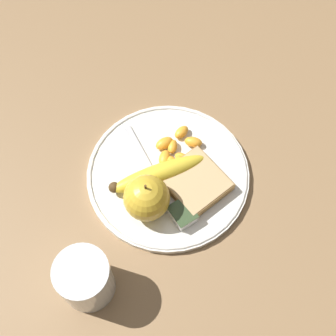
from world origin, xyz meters
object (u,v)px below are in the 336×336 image
(jam_packet, at_px, (182,214))
(apple, at_px, (147,198))
(banana, at_px, (157,172))
(plate, at_px, (168,174))
(juice_glass, at_px, (86,279))
(fork, at_px, (153,175))
(bread_slice, at_px, (195,182))

(jam_packet, bearing_deg, apple, 40.81)
(banana, distance_m, jam_packet, 0.09)
(plate, relative_size, banana, 1.64)
(juice_glass, distance_m, fork, 0.22)
(banana, bearing_deg, jam_packet, 177.56)
(plate, height_order, banana, banana)
(fork, bearing_deg, bread_slice, 48.75)
(bread_slice, relative_size, fork, 0.58)
(juice_glass, distance_m, banana, 0.22)
(plate, distance_m, juice_glass, 0.24)
(banana, bearing_deg, apple, 131.95)
(apple, bearing_deg, banana, -48.05)
(plate, xyz_separation_m, jam_packet, (-0.08, 0.02, 0.01))
(bread_slice, bearing_deg, apple, 83.81)
(apple, relative_size, bread_slice, 0.79)
(bread_slice, bearing_deg, fork, 42.63)
(apple, xyz_separation_m, bread_slice, (-0.01, -0.09, -0.03))
(juice_glass, bearing_deg, jam_packet, -85.37)
(plate, xyz_separation_m, bread_slice, (-0.04, -0.03, 0.02))
(bread_slice, distance_m, fork, 0.08)
(plate, relative_size, fork, 1.54)
(juice_glass, xyz_separation_m, apple, (0.06, -0.15, 0.01))
(apple, distance_m, fork, 0.07)
(apple, relative_size, banana, 0.49)
(fork, distance_m, jam_packet, 0.09)
(banana, distance_m, fork, 0.02)
(apple, bearing_deg, fork, -40.93)
(apple, distance_m, bread_slice, 0.10)
(juice_glass, height_order, jam_packet, juice_glass)
(banana, relative_size, jam_packet, 3.94)
(apple, height_order, bread_slice, apple)
(plate, bearing_deg, apple, 118.62)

